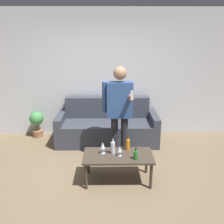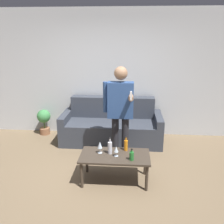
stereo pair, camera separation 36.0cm
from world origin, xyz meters
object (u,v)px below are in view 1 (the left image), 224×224
object	(u,v)px
couch	(107,126)
coffee_table	(118,158)
person_standing_front	(119,107)
bottle_orange	(113,147)

from	to	relation	value
couch	coffee_table	bearing A→B (deg)	-83.67
person_standing_front	coffee_table	bearing A→B (deg)	-93.56
bottle_orange	person_standing_front	xyz separation A→B (m)	(0.12, 0.62, 0.45)
bottle_orange	person_standing_front	world-z (taller)	person_standing_front
coffee_table	person_standing_front	size ratio (longest dim) A/B	0.62
person_standing_front	bottle_orange	bearing A→B (deg)	-100.88
coffee_table	bottle_orange	distance (m)	0.18
couch	coffee_table	xyz separation A→B (m)	(0.17, -1.53, 0.07)
coffee_table	person_standing_front	xyz separation A→B (m)	(0.04, 0.67, 0.60)
coffee_table	bottle_orange	xyz separation A→B (m)	(-0.08, 0.05, 0.15)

